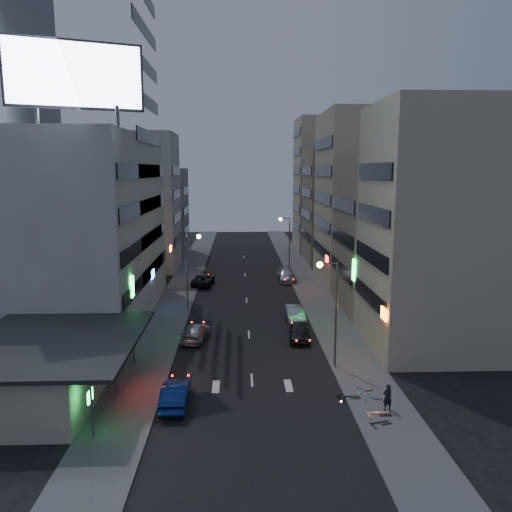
{
  "coord_description": "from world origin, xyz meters",
  "views": [
    {
      "loc": [
        -0.89,
        -29.31,
        14.71
      ],
      "look_at": [
        0.86,
        19.65,
        6.24
      ],
      "focal_mm": 35.0,
      "sensor_mm": 36.0,
      "label": 1
    }
  ],
  "objects_px": {
    "parked_car_left": "(203,280)",
    "person": "(387,397)",
    "parked_car_right_far": "(287,275)",
    "scooter_silver_b": "(370,381)",
    "scooter_blue": "(382,390)",
    "road_car_silver": "(195,332)",
    "scooter_silver_a": "(389,402)",
    "road_car_blue": "(176,394)",
    "scooter_black_b": "(360,388)",
    "parked_car_right_mid": "(295,314)",
    "scooter_black_a": "(388,411)",
    "parked_car_right_near": "(299,332)"
  },
  "relations": [
    {
      "from": "parked_car_right_mid",
      "to": "parked_car_right_near",
      "type": "bearing_deg",
      "value": -93.52
    },
    {
      "from": "parked_car_right_mid",
      "to": "road_car_blue",
      "type": "height_order",
      "value": "parked_car_right_mid"
    },
    {
      "from": "parked_car_right_far",
      "to": "scooter_silver_b",
      "type": "distance_m",
      "value": 33.77
    },
    {
      "from": "scooter_black_b",
      "to": "scooter_black_a",
      "type": "bearing_deg",
      "value": -161.85
    },
    {
      "from": "parked_car_right_far",
      "to": "scooter_black_b",
      "type": "bearing_deg",
      "value": -88.74
    },
    {
      "from": "parked_car_left",
      "to": "scooter_black_b",
      "type": "bearing_deg",
      "value": 117.08
    },
    {
      "from": "parked_car_left",
      "to": "scooter_silver_b",
      "type": "height_order",
      "value": "parked_car_left"
    },
    {
      "from": "person",
      "to": "scooter_silver_a",
      "type": "bearing_deg",
      "value": 87.98
    },
    {
      "from": "road_car_silver",
      "to": "scooter_silver_b",
      "type": "relative_size",
      "value": 2.87
    },
    {
      "from": "road_car_blue",
      "to": "parked_car_right_near",
      "type": "bearing_deg",
      "value": -128.19
    },
    {
      "from": "scooter_silver_b",
      "to": "parked_car_right_far",
      "type": "bearing_deg",
      "value": -12.99
    },
    {
      "from": "parked_car_left",
      "to": "scooter_silver_b",
      "type": "distance_m",
      "value": 34.4
    },
    {
      "from": "road_car_silver",
      "to": "scooter_silver_b",
      "type": "bearing_deg",
      "value": 148.87
    },
    {
      "from": "person",
      "to": "scooter_black_a",
      "type": "height_order",
      "value": "person"
    },
    {
      "from": "road_car_silver",
      "to": "scooter_silver_b",
      "type": "distance_m",
      "value": 16.44
    },
    {
      "from": "parked_car_right_far",
      "to": "scooter_black_b",
      "type": "relative_size",
      "value": 2.95
    },
    {
      "from": "scooter_black_b",
      "to": "person",
      "type": "bearing_deg",
      "value": -145.3
    },
    {
      "from": "scooter_black_a",
      "to": "parked_car_right_far",
      "type": "bearing_deg",
      "value": -12.24
    },
    {
      "from": "parked_car_left",
      "to": "person",
      "type": "xyz_separation_m",
      "value": [
        13.68,
        -34.83,
        0.23
      ]
    },
    {
      "from": "scooter_silver_a",
      "to": "parked_car_left",
      "type": "bearing_deg",
      "value": 22.39
    },
    {
      "from": "road_car_silver",
      "to": "parked_car_right_far",
      "type": "bearing_deg",
      "value": -105.3
    },
    {
      "from": "parked_car_right_far",
      "to": "person",
      "type": "relative_size",
      "value": 3.22
    },
    {
      "from": "scooter_silver_a",
      "to": "scooter_blue",
      "type": "distance_m",
      "value": 2.0
    },
    {
      "from": "scooter_black_b",
      "to": "parked_car_left",
      "type": "bearing_deg",
      "value": 24.05
    },
    {
      "from": "road_car_silver",
      "to": "scooter_silver_b",
      "type": "xyz_separation_m",
      "value": [
        12.63,
        -10.52,
        -0.07
      ]
    },
    {
      "from": "person",
      "to": "scooter_black_a",
      "type": "xyz_separation_m",
      "value": [
        -0.35,
        -1.25,
        -0.29
      ]
    },
    {
      "from": "person",
      "to": "parked_car_right_far",
      "type": "bearing_deg",
      "value": -99.71
    },
    {
      "from": "parked_car_right_near",
      "to": "scooter_blue",
      "type": "distance_m",
      "value": 12.25
    },
    {
      "from": "road_car_silver",
      "to": "scooter_black_a",
      "type": "relative_size",
      "value": 2.66
    },
    {
      "from": "parked_car_right_far",
      "to": "scooter_silver_a",
      "type": "relative_size",
      "value": 2.62
    },
    {
      "from": "parked_car_right_mid",
      "to": "scooter_silver_a",
      "type": "height_order",
      "value": "parked_car_right_mid"
    },
    {
      "from": "road_car_silver",
      "to": "scooter_silver_a",
      "type": "distance_m",
      "value": 19.02
    },
    {
      "from": "parked_car_right_mid",
      "to": "scooter_silver_b",
      "type": "relative_size",
      "value": 2.85
    },
    {
      "from": "parked_car_left",
      "to": "person",
      "type": "relative_size",
      "value": 3.15
    },
    {
      "from": "scooter_silver_a",
      "to": "scooter_silver_b",
      "type": "height_order",
      "value": "scooter_silver_a"
    },
    {
      "from": "parked_car_left",
      "to": "scooter_blue",
      "type": "xyz_separation_m",
      "value": [
        13.84,
        -33.1,
        -0.12
      ]
    },
    {
      "from": "road_car_blue",
      "to": "scooter_black_b",
      "type": "xyz_separation_m",
      "value": [
        11.9,
        0.62,
        -0.07
      ]
    },
    {
      "from": "parked_car_right_near",
      "to": "scooter_silver_a",
      "type": "bearing_deg",
      "value": -68.08
    },
    {
      "from": "parked_car_right_near",
      "to": "road_car_silver",
      "type": "relative_size",
      "value": 0.88
    },
    {
      "from": "road_car_silver",
      "to": "scooter_silver_a",
      "type": "bearing_deg",
      "value": 141.55
    },
    {
      "from": "parked_car_right_mid",
      "to": "road_car_silver",
      "type": "bearing_deg",
      "value": -154.43
    },
    {
      "from": "parked_car_left",
      "to": "scooter_silver_b",
      "type": "xyz_separation_m",
      "value": [
        13.42,
        -31.67,
        -0.1
      ]
    },
    {
      "from": "scooter_black_a",
      "to": "road_car_silver",
      "type": "bearing_deg",
      "value": 24.42
    },
    {
      "from": "parked_car_right_far",
      "to": "scooter_blue",
      "type": "relative_size",
      "value": 3.35
    },
    {
      "from": "scooter_black_a",
      "to": "scooter_blue",
      "type": "bearing_deg",
      "value": -25.39
    },
    {
      "from": "scooter_black_a",
      "to": "scooter_silver_a",
      "type": "distance_m",
      "value": 1.07
    },
    {
      "from": "person",
      "to": "scooter_blue",
      "type": "distance_m",
      "value": 1.77
    },
    {
      "from": "road_car_silver",
      "to": "scooter_black_b",
      "type": "distance_m",
      "value": 16.52
    },
    {
      "from": "parked_car_right_far",
      "to": "scooter_blue",
      "type": "height_order",
      "value": "parked_car_right_far"
    },
    {
      "from": "parked_car_left",
      "to": "road_car_silver",
      "type": "bearing_deg",
      "value": 98.42
    }
  ]
}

